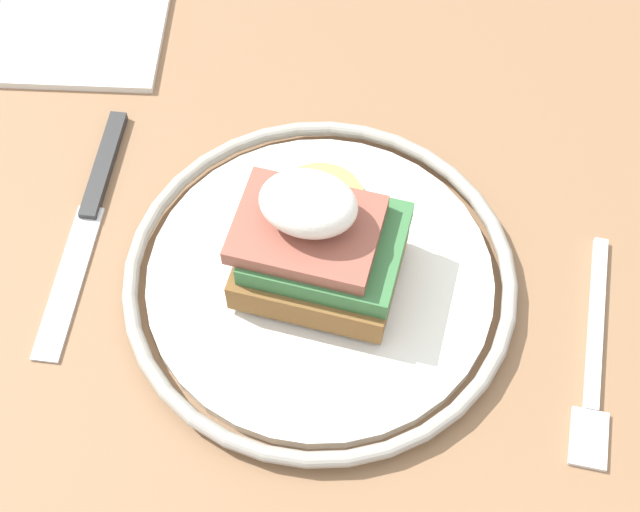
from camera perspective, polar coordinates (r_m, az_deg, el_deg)
The scene contains 6 objects.
dining_table at distance 0.71m, azimuth 0.29°, elevation -3.39°, with size 0.93×0.86×0.78m.
plate at distance 0.58m, azimuth -0.00°, elevation -1.40°, with size 0.25×0.25×0.02m.
sandwich at distance 0.55m, azimuth -0.02°, elevation 0.89°, with size 0.10×0.12×0.08m.
fork at distance 0.58m, azimuth 17.11°, elevation -6.30°, with size 0.02×0.16×0.00m.
knife at distance 0.63m, azimuth -14.45°, elevation 2.97°, with size 0.04×0.20×0.01m.
napkin at distance 0.75m, azimuth -15.16°, elevation 13.86°, with size 0.13×0.12×0.01m, color white.
Camera 1 is at (-0.08, 0.32, 1.28)m, focal length 50.00 mm.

